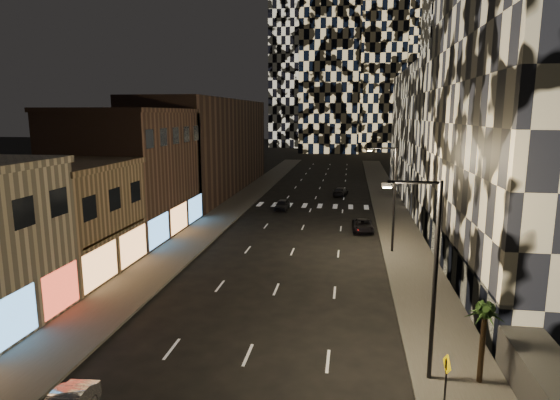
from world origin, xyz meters
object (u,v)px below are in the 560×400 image
(car_dark_rightlane, at_px, (363,226))
(car_dark_oncoming, at_px, (341,192))
(car_dark_midlane, at_px, (282,205))
(ped_sign, at_px, (446,374))
(streetlight_near, at_px, (430,267))
(streetlight_far, at_px, (392,192))
(palm_tree, at_px, (485,317))

(car_dark_rightlane, bearing_deg, car_dark_oncoming, 94.43)
(car_dark_midlane, relative_size, ped_sign, 1.53)
(car_dark_midlane, bearing_deg, ped_sign, -69.80)
(ped_sign, bearing_deg, car_dark_oncoming, 89.00)
(streetlight_near, bearing_deg, streetlight_far, 90.00)
(car_dark_midlane, relative_size, palm_tree, 1.04)
(streetlight_near, height_order, car_dark_midlane, streetlight_near)
(car_dark_midlane, height_order, car_dark_oncoming, car_dark_midlane)
(streetlight_near, xyz_separation_m, ped_sign, (0.42, -2.52, -3.51))
(palm_tree, bearing_deg, ped_sign, -128.17)
(streetlight_far, bearing_deg, streetlight_near, -90.00)
(streetlight_far, xyz_separation_m, ped_sign, (0.42, -22.52, -3.51))
(streetlight_far, xyz_separation_m, car_dark_midlane, (-11.85, 16.62, -4.70))
(ped_sign, bearing_deg, streetlight_near, 92.56)
(car_dark_oncoming, distance_m, ped_sign, 50.98)
(streetlight_far, distance_m, car_dark_oncoming, 28.97)
(palm_tree, bearing_deg, streetlight_near, -179.76)
(streetlight_near, height_order, palm_tree, streetlight_near)
(car_dark_midlane, relative_size, car_dark_rightlane, 0.88)
(car_dark_midlane, bearing_deg, streetlight_near, -69.28)
(car_dark_rightlane, relative_size, palm_tree, 1.18)
(palm_tree, bearing_deg, car_dark_rightlane, 99.49)
(car_dark_midlane, bearing_deg, streetlight_far, -51.72)
(ped_sign, distance_m, palm_tree, 3.50)
(streetlight_near, distance_m, car_dark_midlane, 38.78)
(car_dark_midlane, relative_size, car_dark_oncoming, 0.90)
(ped_sign, xyz_separation_m, palm_tree, (1.99, 2.53, 1.36))
(car_dark_rightlane, bearing_deg, streetlight_far, -76.44)
(streetlight_near, xyz_separation_m, car_dark_rightlane, (-2.12, 27.12, -4.74))
(streetlight_far, xyz_separation_m, car_dark_rightlane, (-2.12, 7.12, -4.74))
(palm_tree, bearing_deg, car_dark_midlane, 111.30)
(car_dark_oncoming, distance_m, palm_tree, 48.77)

